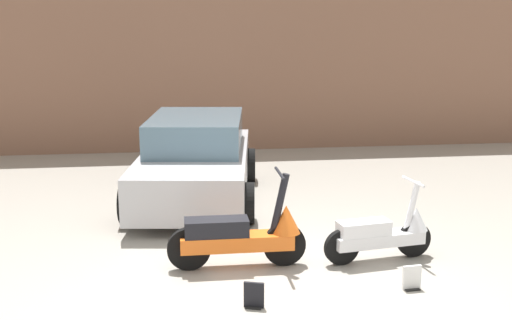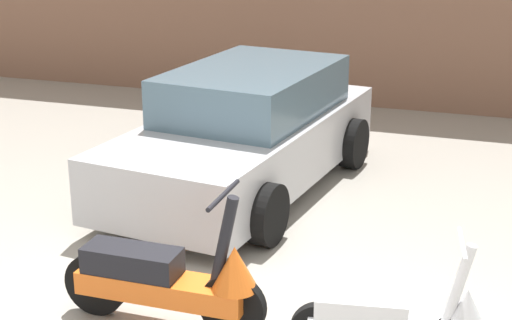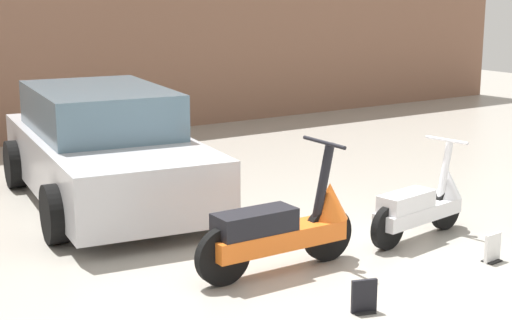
% 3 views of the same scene
% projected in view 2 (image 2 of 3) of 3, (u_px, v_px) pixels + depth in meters
% --- Properties ---
extents(scooter_front_left, '(1.58, 0.57, 1.10)m').
position_uv_depth(scooter_front_left, '(171.00, 278.00, 5.63)').
color(scooter_front_left, black).
rests_on(scooter_front_left, ground_plane).
extents(car_rear_left, '(2.20, 3.97, 1.29)m').
position_uv_depth(car_rear_left, '(246.00, 132.00, 8.31)').
color(car_rear_left, '#B7B7BC').
rests_on(car_rear_left, ground_plane).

